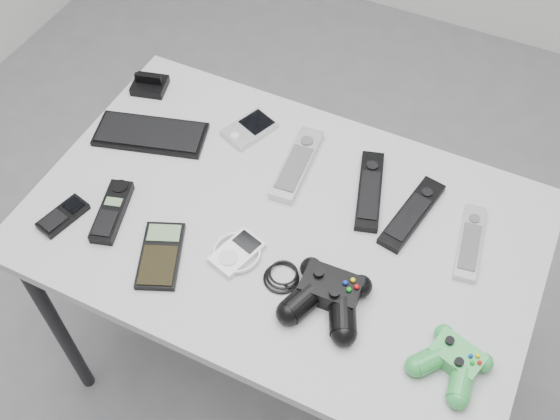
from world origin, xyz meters
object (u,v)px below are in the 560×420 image
at_px(remote_black_a, 370,190).
at_px(mobile_phone, 63,216).
at_px(desk, 283,238).
at_px(remote_silver_b, 470,242).
at_px(cordless_handset, 112,211).
at_px(mp3_player, 237,252).
at_px(remote_silver_a, 297,164).
at_px(calculator, 161,255).
at_px(remote_black_b, 412,213).
at_px(pda, 249,129).
at_px(pda_keyboard, 151,134).
at_px(controller_green, 453,361).
at_px(controller_black, 328,294).

bearing_deg(remote_black_a, mobile_phone, -164.98).
height_order(desk, mobile_phone, mobile_phone).
xyz_separation_m(desk, remote_silver_b, (0.37, 0.11, 0.07)).
bearing_deg(cordless_handset, mobile_phone, -165.89).
relative_size(mobile_phone, mp3_player, 1.02).
xyz_separation_m(mobile_phone, cordless_handset, (0.09, 0.05, 0.00)).
relative_size(remote_silver_a, calculator, 1.37).
relative_size(remote_black_b, remote_silver_b, 1.11).
relative_size(pda, remote_black_a, 0.55).
xyz_separation_m(pda_keyboard, mobile_phone, (-0.04, -0.28, 0.00)).
xyz_separation_m(remote_black_b, controller_green, (0.17, -0.29, 0.01)).
bearing_deg(cordless_handset, controller_green, -18.23).
bearing_deg(cordless_handset, pda, 49.99).
distance_m(controller_black, controller_green, 0.25).
distance_m(pda_keyboard, calculator, 0.34).
bearing_deg(cordless_handset, remote_black_a, 15.22).
relative_size(remote_black_b, mobile_phone, 1.94).
bearing_deg(controller_green, mobile_phone, -161.57).
xyz_separation_m(remote_black_a, controller_black, (0.02, -0.29, 0.02)).
bearing_deg(remote_black_a, pda_keyboard, 170.04).
bearing_deg(calculator, remote_black_b, 14.06).
bearing_deg(remote_black_a, remote_black_b, -27.40).
relative_size(remote_black_a, remote_silver_b, 1.14).
xyz_separation_m(remote_black_a, mp3_player, (-0.18, -0.27, -0.00)).
bearing_deg(remote_black_a, controller_black, -102.04).
bearing_deg(remote_black_b, remote_black_a, 179.55).
bearing_deg(mobile_phone, calculator, 15.09).
height_order(pda_keyboard, remote_silver_b, remote_silver_b).
bearing_deg(desk, pda, 132.05).
relative_size(remote_black_a, mp3_player, 2.02).
bearing_deg(remote_black_b, controller_green, -49.13).
xyz_separation_m(pda, controller_black, (0.34, -0.34, 0.02)).
xyz_separation_m(remote_silver_a, mobile_phone, (-0.38, -0.34, -0.00)).
height_order(mobile_phone, cordless_handset, cordless_handset).
bearing_deg(remote_black_b, pda_keyboard, -165.90).
bearing_deg(controller_black, remote_silver_a, 121.79).
xyz_separation_m(remote_silver_a, mp3_player, (-0.01, -0.27, -0.00)).
distance_m(remote_black_a, mobile_phone, 0.65).
bearing_deg(mp3_player, remote_silver_b, 45.57).
bearing_deg(remote_silver_b, remote_black_b, 163.92).
height_order(desk, cordless_handset, cordless_handset).
bearing_deg(cordless_handset, mp3_player, -11.83).
bearing_deg(pda, remote_silver_a, 2.37).
xyz_separation_m(mobile_phone, calculator, (0.24, 0.00, -0.00)).
bearing_deg(controller_black, desk, 137.04).
height_order(desk, pda_keyboard, pda_keyboard).
bearing_deg(controller_black, cordless_handset, 177.96).
distance_m(remote_silver_a, mp3_player, 0.27).
bearing_deg(remote_silver_a, remote_silver_b, -10.04).
relative_size(desk, remote_silver_a, 4.91).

